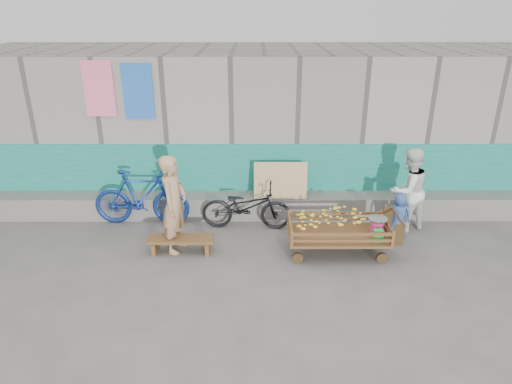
{
  "coord_description": "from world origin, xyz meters",
  "views": [
    {
      "loc": [
        -0.17,
        -5.74,
        3.95
      ],
      "look_at": [
        -0.16,
        1.2,
        1.0
      ],
      "focal_mm": 32.0,
      "sensor_mm": 36.0,
      "label": 1
    }
  ],
  "objects_px": {
    "bench": "(181,242)",
    "bicycle_blue": "(141,198)",
    "vendor_man": "(174,204)",
    "woman": "(408,190)",
    "child": "(399,215)",
    "banana_cart": "(337,226)",
    "bicycle_dark": "(246,207)"
  },
  "relations": [
    {
      "from": "vendor_man",
      "to": "child",
      "type": "bearing_deg",
      "value": -70.76
    },
    {
      "from": "vendor_man",
      "to": "child",
      "type": "distance_m",
      "value": 3.92
    },
    {
      "from": "banana_cart",
      "to": "woman",
      "type": "bearing_deg",
      "value": 31.83
    },
    {
      "from": "vendor_man",
      "to": "bicycle_dark",
      "type": "bearing_deg",
      "value": -43.31
    },
    {
      "from": "bicycle_dark",
      "to": "vendor_man",
      "type": "bearing_deg",
      "value": 126.91
    },
    {
      "from": "banana_cart",
      "to": "bicycle_blue",
      "type": "distance_m",
      "value": 3.63
    },
    {
      "from": "bench",
      "to": "bicycle_dark",
      "type": "xyz_separation_m",
      "value": [
        1.08,
        0.9,
        0.23
      ]
    },
    {
      "from": "bicycle_dark",
      "to": "banana_cart",
      "type": "bearing_deg",
      "value": -118.89
    },
    {
      "from": "bicycle_dark",
      "to": "bicycle_blue",
      "type": "height_order",
      "value": "bicycle_blue"
    },
    {
      "from": "child",
      "to": "bench",
      "type": "bearing_deg",
      "value": 15.24
    },
    {
      "from": "banana_cart",
      "to": "woman",
      "type": "height_order",
      "value": "woman"
    },
    {
      "from": "child",
      "to": "bicycle_dark",
      "type": "height_order",
      "value": "bicycle_dark"
    },
    {
      "from": "child",
      "to": "vendor_man",
      "type": "bearing_deg",
      "value": 13.41
    },
    {
      "from": "vendor_man",
      "to": "woman",
      "type": "distance_m",
      "value": 4.14
    },
    {
      "from": "bicycle_dark",
      "to": "child",
      "type": "bearing_deg",
      "value": -94.36
    },
    {
      "from": "bicycle_dark",
      "to": "bicycle_blue",
      "type": "bearing_deg",
      "value": 88.1
    },
    {
      "from": "woman",
      "to": "child",
      "type": "xyz_separation_m",
      "value": [
        -0.2,
        -0.29,
        -0.36
      ]
    },
    {
      "from": "bench",
      "to": "bicycle_blue",
      "type": "distance_m",
      "value": 1.42
    },
    {
      "from": "banana_cart",
      "to": "child",
      "type": "bearing_deg",
      "value": 25.88
    },
    {
      "from": "banana_cart",
      "to": "bench",
      "type": "height_order",
      "value": "banana_cart"
    },
    {
      "from": "banana_cart",
      "to": "bicycle_dark",
      "type": "relative_size",
      "value": 1.09
    },
    {
      "from": "banana_cart",
      "to": "bench",
      "type": "relative_size",
      "value": 1.62
    },
    {
      "from": "bench",
      "to": "woman",
      "type": "bearing_deg",
      "value": 11.77
    },
    {
      "from": "woman",
      "to": "bicycle_dark",
      "type": "bearing_deg",
      "value": -27.8
    },
    {
      "from": "vendor_man",
      "to": "child",
      "type": "height_order",
      "value": "vendor_man"
    },
    {
      "from": "banana_cart",
      "to": "woman",
      "type": "xyz_separation_m",
      "value": [
        1.4,
        0.87,
        0.27
      ]
    },
    {
      "from": "woman",
      "to": "vendor_man",
      "type": "bearing_deg",
      "value": -16.49
    },
    {
      "from": "vendor_man",
      "to": "bicycle_dark",
      "type": "distance_m",
      "value": 1.47
    },
    {
      "from": "banana_cart",
      "to": "bicycle_dark",
      "type": "height_order",
      "value": "bicycle_dark"
    },
    {
      "from": "banana_cart",
      "to": "bicycle_dark",
      "type": "bearing_deg",
      "value": 147.97
    },
    {
      "from": "banana_cart",
      "to": "bicycle_blue",
      "type": "xyz_separation_m",
      "value": [
        -3.46,
        1.11,
        0.02
      ]
    },
    {
      "from": "bench",
      "to": "vendor_man",
      "type": "bearing_deg",
      "value": 128.92
    }
  ]
}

